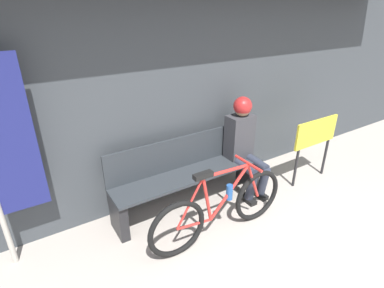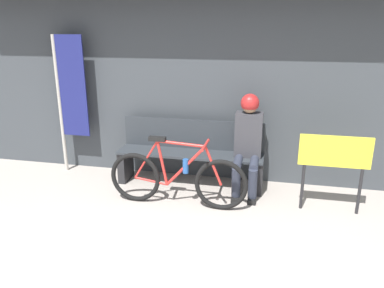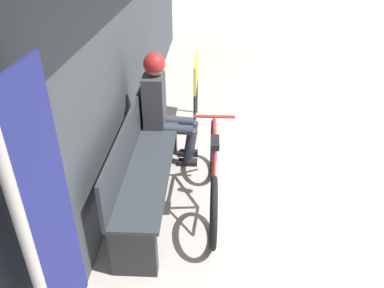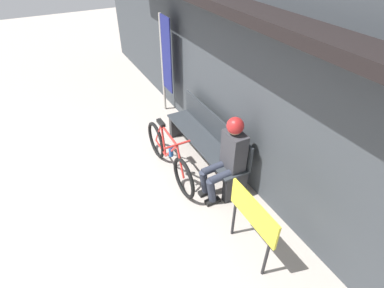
{
  "view_description": "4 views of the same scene",
  "coord_description": "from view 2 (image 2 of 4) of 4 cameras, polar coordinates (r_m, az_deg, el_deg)",
  "views": [
    {
      "loc": [
        -1.87,
        -0.01,
        2.28
      ],
      "look_at": [
        -0.35,
        2.4,
        0.96
      ],
      "focal_mm": 28.0,
      "sensor_mm": 36.0,
      "label": 1
    },
    {
      "loc": [
        0.8,
        -1.98,
        2.08
      ],
      "look_at": [
        -0.12,
        2.2,
        0.72
      ],
      "focal_mm": 35.0,
      "sensor_mm": 36.0,
      "label": 2
    },
    {
      "loc": [
        -3.21,
        2.06,
        2.39
      ],
      "look_at": [
        -0.09,
        2.2,
        0.57
      ],
      "focal_mm": 35.0,
      "sensor_mm": 36.0,
      "label": 3
    },
    {
      "loc": [
        3.11,
        0.63,
        3.27
      ],
      "look_at": [
        -0.04,
        2.29,
        0.61
      ],
      "focal_mm": 28.0,
      "sensor_mm": 36.0,
      "label": 4
    }
  ],
  "objects": [
    {
      "name": "banner_pole",
      "position": [
        5.57,
        -18.28,
        7.45
      ],
      "size": [
        0.45,
        0.05,
        1.96
      ],
      "color": "#B7B2A8",
      "rests_on": "ground_plane"
    },
    {
      "name": "park_bench_near",
      "position": [
        5.03,
        -0.2,
        -1.58
      ],
      "size": [
        1.94,
        0.42,
        0.87
      ],
      "color": "#2D3338",
      "rests_on": "ground_plane"
    },
    {
      "name": "storefront_wall",
      "position": [
        5.05,
        3.36,
        12.9
      ],
      "size": [
        12.0,
        0.56,
        3.2
      ],
      "color": "#3D4247",
      "rests_on": "ground_plane"
    },
    {
      "name": "person_seated",
      "position": [
        4.73,
        8.53,
        0.96
      ],
      "size": [
        0.34,
        0.59,
        1.28
      ],
      "color": "#2D3342",
      "rests_on": "ground_plane"
    },
    {
      "name": "signboard",
      "position": [
        4.49,
        20.88,
        -1.87
      ],
      "size": [
        0.78,
        0.04,
        0.92
      ],
      "color": "#232326",
      "rests_on": "ground_plane"
    },
    {
      "name": "bicycle",
      "position": [
        4.46,
        -2.28,
        -5.3
      ],
      "size": [
        1.68,
        0.4,
        0.85
      ],
      "color": "black",
      "rests_on": "ground_plane"
    }
  ]
}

